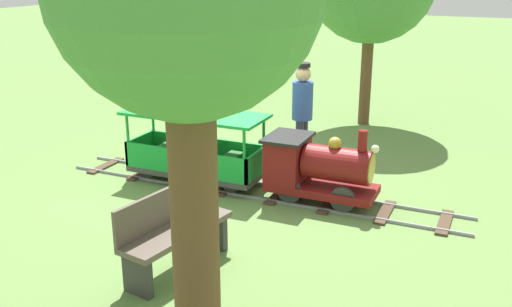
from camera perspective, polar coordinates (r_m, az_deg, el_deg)
name	(u,v)px	position (r m, az deg, el deg)	size (l,w,h in m)	color
ground_plane	(228,187)	(8.00, -2.83, -3.35)	(60.00, 60.00, 0.00)	#608442
track	(254,190)	(7.83, -0.17, -3.69)	(0.73, 5.70, 0.04)	gray
locomotive	(315,167)	(7.38, 5.93, -1.32)	(0.69, 1.44, 1.00)	maroon
passenger_car	(196,154)	(8.08, -6.00, -0.01)	(0.79, 2.00, 0.97)	#3F3F3F
conductor_person	(302,109)	(8.36, 4.62, 4.46)	(0.30, 0.30, 1.62)	#282D47
park_bench	(174,230)	(5.85, -8.17, -7.56)	(1.35, 0.62, 0.82)	brown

